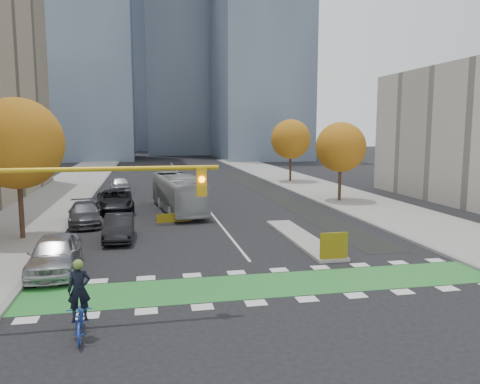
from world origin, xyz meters
name	(u,v)px	position (x,y,z in m)	size (l,w,h in m)	color
ground	(279,297)	(0.00, 0.00, 0.00)	(300.00, 300.00, 0.00)	black
sidewalk_west	(29,215)	(-13.50, 20.00, 0.07)	(7.00, 120.00, 0.15)	gray
sidewalk_east	(365,204)	(13.50, 20.00, 0.07)	(7.00, 120.00, 0.15)	gray
curb_west	(78,214)	(-10.00, 20.00, 0.07)	(0.30, 120.00, 0.16)	gray
curb_east	(327,205)	(10.00, 20.00, 0.07)	(0.30, 120.00, 0.16)	gray
bike_crossing	(269,285)	(0.00, 1.50, 0.01)	(20.00, 3.00, 0.01)	#2A8031
centre_line	(187,183)	(0.00, 40.00, 0.01)	(0.15, 70.00, 0.01)	silver
bike_lane_paint	(267,192)	(7.50, 30.00, 0.01)	(2.50, 50.00, 0.01)	black
median_island	(301,238)	(4.00, 9.00, 0.08)	(1.60, 10.00, 0.16)	gray
hazard_board	(334,246)	(4.00, 4.20, 0.80)	(1.40, 0.12, 1.30)	yellow
tower_ne	(259,19)	(20.00, 85.00, 30.00)	(18.00, 24.00, 60.00)	#47566B
tower_far	(144,23)	(-4.00, 140.00, 40.00)	(26.00, 26.00, 80.00)	#47566B
tree_west	(17,144)	(-12.00, 12.00, 5.62)	(5.20, 5.20, 8.22)	#332114
tree_east_near	(341,147)	(12.00, 22.00, 4.86)	(4.40, 4.40, 7.08)	#332114
tree_east_far	(291,139)	(12.50, 38.00, 5.24)	(4.80, 4.80, 7.65)	#332114
traffic_signal_west	(52,202)	(-7.93, -0.51, 4.03)	(8.53, 0.56, 5.20)	#BF9914
cyclist	(80,311)	(-7.00, -2.05, 0.83)	(0.93, 2.20, 2.47)	#223E9C
bus	(178,193)	(-2.43, 19.94, 1.46)	(2.46, 10.51, 2.93)	#A0A5A8
parked_car_a	(54,254)	(-9.00, 5.03, 0.86)	(2.04, 5.06, 1.72)	#AAAAAF
parked_car_b	(119,227)	(-6.50, 10.97, 0.74)	(1.58, 4.52, 1.49)	black
parked_car_c	(85,214)	(-9.00, 15.97, 0.75)	(2.11, 5.20, 1.51)	#47474C
parked_car_d	(115,201)	(-7.33, 20.97, 0.84)	(2.79, 6.05, 1.68)	black
parked_car_e	(120,185)	(-7.45, 32.00, 0.85)	(2.01, 5.00, 1.70)	#9E9DA2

